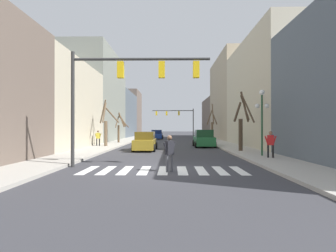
# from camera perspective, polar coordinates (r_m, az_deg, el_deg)

# --- Properties ---
(ground_plane) EXTENTS (240.00, 240.00, 0.00)m
(ground_plane) POSITION_cam_1_polar(r_m,az_deg,el_deg) (12.79, -1.02, -9.51)
(ground_plane) COLOR #38383D
(sidewalk_left) EXTENTS (2.93, 90.00, 0.15)m
(sidewalk_left) POSITION_cam_1_polar(r_m,az_deg,el_deg) (14.49, -27.62, -8.09)
(sidewalk_left) COLOR #ADA89E
(sidewalk_left) RESTS_ON ground_plane
(sidewalk_right) EXTENTS (2.93, 90.00, 0.15)m
(sidewalk_right) POSITION_cam_1_polar(r_m,az_deg,el_deg) (14.12, 26.35, -8.29)
(sidewalk_right) COLOR #ADA89E
(sidewalk_right) RESTS_ON ground_plane
(building_row_left) EXTENTS (6.00, 65.25, 13.04)m
(building_row_left) POSITION_cam_1_polar(r_m,az_deg,el_deg) (42.36, -14.67, 4.03)
(building_row_left) COLOR #66564C
(building_row_left) RESTS_ON ground_plane
(building_row_right) EXTENTS (6.00, 58.48, 13.49)m
(building_row_right) POSITION_cam_1_polar(r_m,az_deg,el_deg) (37.71, 17.04, 4.94)
(building_row_right) COLOR #515B66
(building_row_right) RESTS_ON ground_plane
(crosswalk_stripes) EXTENTS (7.65, 2.60, 0.01)m
(crosswalk_stripes) POSITION_cam_1_polar(r_m,az_deg,el_deg) (12.62, -1.05, -9.61)
(crosswalk_stripes) COLOR white
(crosswalk_stripes) RESTS_ON ground_plane
(traffic_signal_near) EXTENTS (7.17, 0.28, 5.96)m
(traffic_signal_near) POSITION_cam_1_polar(r_m,az_deg,el_deg) (13.85, -9.39, 9.68)
(traffic_signal_near) COLOR #2D2D2D
(traffic_signal_near) RESTS_ON ground_plane
(traffic_signal_far) EXTENTS (8.32, 0.28, 5.82)m
(traffic_signal_far) POSITION_cam_1_polar(r_m,az_deg,el_deg) (52.64, 2.04, 2.24)
(traffic_signal_far) COLOR #2D2D2D
(traffic_signal_far) RESTS_ON ground_plane
(street_lamp_right_corner) EXTENTS (0.95, 0.36, 4.44)m
(street_lamp_right_corner) POSITION_cam_1_polar(r_m,az_deg,el_deg) (18.79, 19.76, 3.49)
(street_lamp_right_corner) COLOR #1E4C2D
(street_lamp_right_corner) RESTS_ON sidewalk_right
(car_parked_left_mid) EXTENTS (1.97, 4.61, 1.66)m
(car_parked_left_mid) POSITION_cam_1_polar(r_m,az_deg,el_deg) (23.34, -4.98, -3.42)
(car_parked_left_mid) COLOR #A38423
(car_parked_left_mid) RESTS_ON ground_plane
(car_parked_right_far) EXTENTS (2.14, 4.25, 1.80)m
(car_parked_right_far) POSITION_cam_1_polar(r_m,az_deg,el_deg) (27.77, 7.80, -2.80)
(car_parked_right_far) COLOR #236B38
(car_parked_right_far) RESTS_ON ground_plane
(car_parked_right_near) EXTENTS (2.15, 4.11, 1.60)m
(car_parked_right_near) POSITION_cam_1_polar(r_m,az_deg,el_deg) (46.00, -2.44, -1.92)
(car_parked_right_near) COLOR navy
(car_parked_right_near) RESTS_ON ground_plane
(pedestrian_waiting_at_curb) EXTENTS (0.71, 0.31, 1.67)m
(pedestrian_waiting_at_curb) POSITION_cam_1_polar(r_m,az_deg,el_deg) (17.63, 21.42, -3.24)
(pedestrian_waiting_at_curb) COLOR black
(pedestrian_waiting_at_curb) RESTS_ON sidewalk_right
(pedestrian_near_right_corner) EXTENTS (0.60, 0.54, 1.68)m
(pedestrian_near_right_corner) POSITION_cam_1_polar(r_m,az_deg,el_deg) (12.08, 0.33, -5.29)
(pedestrian_near_right_corner) COLOR #4C4C51
(pedestrian_near_right_corner) RESTS_ON ground_plane
(pedestrian_on_left_sidewalk) EXTENTS (0.69, 0.25, 1.59)m
(pedestrian_on_left_sidewalk) POSITION_cam_1_polar(r_m,az_deg,el_deg) (27.87, -14.98, -2.26)
(pedestrian_on_left_sidewalk) COLOR black
(pedestrian_on_left_sidewalk) RESTS_ON sidewalk_left
(street_tree_right_mid) EXTENTS (1.59, 3.30, 5.47)m
(street_tree_right_mid) POSITION_cam_1_polar(r_m,az_deg,el_deg) (40.19, 9.60, 0.29)
(street_tree_right_mid) COLOR brown
(street_tree_right_mid) RESTS_ON sidewalk_right
(street_tree_right_near) EXTENTS (1.50, 1.79, 3.81)m
(street_tree_right_near) POSITION_cam_1_polar(r_m,az_deg,el_deg) (33.37, -10.42, -0.22)
(street_tree_right_near) COLOR brown
(street_tree_right_near) RESTS_ON sidewalk_left
(street_tree_left_far) EXTENTS (1.84, 3.44, 4.85)m
(street_tree_left_far) POSITION_cam_1_polar(r_m,az_deg,el_deg) (22.05, 15.79, 0.66)
(street_tree_left_far) COLOR #473828
(street_tree_left_far) RESTS_ON sidewalk_right
(street_tree_left_near) EXTENTS (2.22, 2.06, 4.77)m
(street_tree_left_near) POSITION_cam_1_polar(r_m,az_deg,el_deg) (27.46, -13.36, 0.00)
(street_tree_left_near) COLOR brown
(street_tree_left_near) RESTS_ON sidewalk_left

